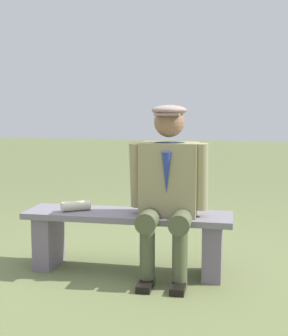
# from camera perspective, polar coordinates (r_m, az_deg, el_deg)

# --- Properties ---
(ground_plane) EXTENTS (30.00, 30.00, 0.00)m
(ground_plane) POSITION_cam_1_polar(r_m,az_deg,el_deg) (3.76, -1.98, -12.42)
(ground_plane) COLOR #667043
(bench) EXTENTS (1.61, 0.41, 0.47)m
(bench) POSITION_cam_1_polar(r_m,az_deg,el_deg) (3.67, -2.00, -7.84)
(bench) COLOR slate
(bench) RESTS_ON ground
(seated_man) EXTENTS (0.59, 0.58, 1.29)m
(seated_man) POSITION_cam_1_polar(r_m,az_deg,el_deg) (3.47, 2.96, -1.94)
(seated_man) COLOR #938A61
(seated_man) RESTS_ON ground
(rolled_magazine) EXTENTS (0.23, 0.19, 0.08)m
(rolled_magazine) POSITION_cam_1_polar(r_m,az_deg,el_deg) (3.71, -8.34, -4.62)
(rolled_magazine) COLOR beige
(rolled_magazine) RESTS_ON bench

